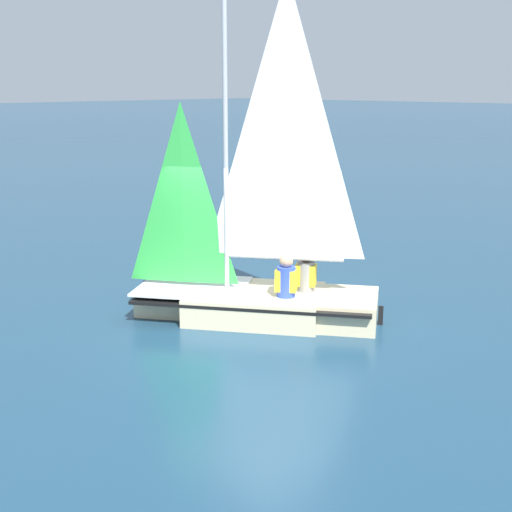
% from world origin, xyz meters
% --- Properties ---
extents(ground_plane, '(260.00, 260.00, 0.00)m').
position_xyz_m(ground_plane, '(0.00, 0.00, 0.00)').
color(ground_plane, navy).
extents(sailboat_main, '(4.13, 3.45, 5.58)m').
position_xyz_m(sailboat_main, '(0.03, 0.02, 0.72)').
color(sailboat_main, beige).
rests_on(sailboat_main, ground_plane).
extents(sailor_helm, '(0.43, 0.41, 1.16)m').
position_xyz_m(sailor_helm, '(0.57, 0.11, 0.62)').
color(sailor_helm, black).
rests_on(sailor_helm, ground_plane).
extents(sailor_crew, '(0.43, 0.41, 1.16)m').
position_xyz_m(sailor_crew, '(0.58, 0.59, 0.63)').
color(sailor_crew, black).
rests_on(sailor_crew, ground_plane).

